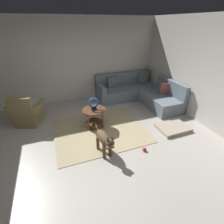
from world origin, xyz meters
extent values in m
cube|color=#B7B2A8|center=(0.00, 0.00, -0.05)|extent=(6.00, 6.00, 0.10)
cube|color=silver|center=(0.00, 2.94, 1.35)|extent=(6.00, 0.12, 2.70)
cube|color=silver|center=(2.94, 0.00, 1.35)|extent=(0.12, 6.00, 2.70)
cube|color=tan|center=(0.15, 0.70, 0.01)|extent=(2.30, 1.90, 0.01)
cube|color=slate|center=(1.73, 2.41, 0.21)|extent=(2.20, 0.85, 0.42)
cube|color=slate|center=(1.73, 2.76, 0.65)|extent=(2.20, 0.14, 0.46)
cube|color=slate|center=(2.41, 1.28, 0.21)|extent=(0.85, 1.40, 0.42)
cube|color=slate|center=(2.76, 1.28, 0.65)|extent=(0.14, 1.40, 0.46)
cube|color=slate|center=(0.71, 2.41, 0.53)|extent=(0.16, 0.85, 0.22)
cube|color=slate|center=(2.48, 2.61, 0.59)|extent=(0.40, 0.19, 0.38)
cube|color=slate|center=(1.23, 2.61, 0.59)|extent=(0.39, 0.19, 0.39)
cube|color=#994C47|center=(2.61, 1.38, 0.59)|extent=(0.40, 0.21, 0.39)
cube|color=olive|center=(-1.58, 1.76, 0.20)|extent=(0.77, 0.77, 0.40)
cube|color=olive|center=(-1.67, 1.53, 0.64)|extent=(0.61, 0.34, 0.48)
cube|color=olive|center=(-1.91, 1.89, 0.51)|extent=(0.31, 0.60, 0.22)
cube|color=olive|center=(-1.25, 1.64, 0.51)|extent=(0.31, 0.60, 0.22)
cylinder|color=brown|center=(0.07, 0.91, 0.52)|extent=(0.60, 0.60, 0.04)
cylinder|color=brown|center=(0.07, 0.91, 0.15)|extent=(0.45, 0.45, 0.02)
cylinder|color=brown|center=(0.07, 1.13, 0.25)|extent=(0.04, 0.04, 0.50)
cylinder|color=brown|center=(-0.12, 0.80, 0.25)|extent=(0.04, 0.04, 0.50)
cylinder|color=brown|center=(0.26, 0.80, 0.25)|extent=(0.04, 0.04, 0.50)
cube|color=black|center=(0.07, 0.91, 0.57)|extent=(0.12, 0.08, 0.05)
torus|color=#265999|center=(0.07, 0.91, 0.73)|extent=(0.28, 0.06, 0.28)
cube|color=#B2A38E|center=(1.98, 0.08, 0.04)|extent=(0.80, 0.60, 0.09)
cylinder|color=brown|center=(0.08, -0.26, 0.16)|extent=(0.07, 0.07, 0.32)
cylinder|color=brown|center=(-0.06, -0.27, 0.16)|extent=(0.07, 0.07, 0.32)
cylinder|color=brown|center=(0.04, 0.05, 0.16)|extent=(0.07, 0.07, 0.32)
cylinder|color=brown|center=(-0.10, 0.03, 0.16)|extent=(0.07, 0.07, 0.32)
ellipsoid|color=brown|center=(-0.01, -0.11, 0.40)|extent=(0.29, 0.54, 0.24)
sphere|color=brown|center=(0.03, -0.41, 0.48)|extent=(0.17, 0.17, 0.17)
ellipsoid|color=brown|center=(0.04, -0.48, 0.46)|extent=(0.09, 0.13, 0.07)
cone|color=brown|center=(0.08, -0.39, 0.59)|extent=(0.06, 0.06, 0.07)
cone|color=brown|center=(-0.01, -0.40, 0.59)|extent=(0.06, 0.06, 0.07)
cylinder|color=brown|center=(-0.05, 0.20, 0.44)|extent=(0.06, 0.20, 0.16)
sphere|color=red|center=(0.84, -0.39, 0.04)|extent=(0.09, 0.09, 0.09)
camera|label=1|loc=(-0.79, -2.70, 2.50)|focal=26.14mm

